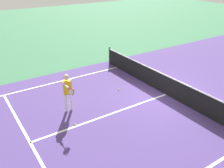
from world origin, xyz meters
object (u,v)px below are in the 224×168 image
at_px(net, 167,85).
at_px(tennis_ball_mid_court, 75,124).
at_px(tennis_ball_near_net, 118,90).
at_px(player_near, 67,89).

xyz_separation_m(net, tennis_ball_mid_court, (-0.09, -4.66, -0.46)).
relative_size(tennis_ball_near_net, tennis_ball_mid_court, 1.00).
bearing_deg(tennis_ball_mid_court, player_near, 166.84).
height_order(net, player_near, player_near).
distance_m(player_near, tennis_ball_near_net, 2.99).
height_order(net, tennis_ball_near_net, net).
xyz_separation_m(tennis_ball_near_net, tennis_ball_mid_court, (1.50, -3.05, 0.00)).
bearing_deg(tennis_ball_mid_court, net, 88.86).
bearing_deg(net, player_near, -104.86).
distance_m(net, tennis_ball_mid_court, 4.68).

